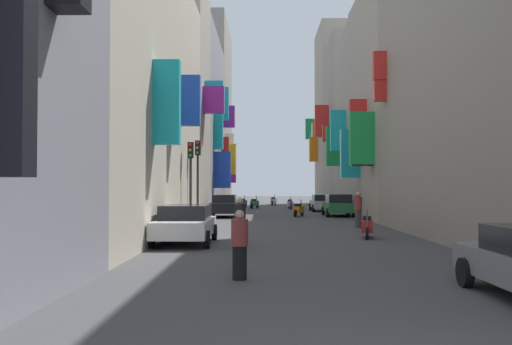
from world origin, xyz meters
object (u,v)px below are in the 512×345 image
object	(u,v)px
parked_car_green	(338,205)
scooter_red	(367,226)
scooter_blue	(243,203)
pedestrian_near_right	(240,245)
parked_car_black	(224,205)
scooter_silver	(290,204)
scooter_green	(254,203)
scooter_white	(274,201)
pedestrian_crossing	(358,210)
parked_car_silver	(322,202)
scooter_orange	(299,210)
pedestrian_near_left	(240,222)
parked_car_white	(185,223)
traffic_light_near_corner	(198,168)
traffic_light_far_corner	(191,170)

from	to	relation	value
parked_car_green	scooter_red	world-z (taller)	parked_car_green
scooter_blue	pedestrian_near_right	xyz separation A→B (m)	(1.36, -37.95, 0.30)
parked_car_black	scooter_silver	distance (m)	12.56
scooter_red	scooter_green	xyz separation A→B (m)	(-4.93, 27.42, 0.00)
parked_car_green	scooter_white	xyz separation A→B (m)	(-4.00, 19.57, -0.31)
parked_car_black	scooter_white	xyz separation A→B (m)	(3.66, 20.52, -0.30)
scooter_blue	pedestrian_crossing	world-z (taller)	pedestrian_crossing
scooter_red	scooter_green	distance (m)	27.85
parked_car_silver	parked_car_green	distance (m)	6.93
scooter_orange	scooter_green	bearing A→B (deg)	104.01
pedestrian_near_left	parked_car_white	bearing A→B (deg)	154.91
scooter_blue	pedestrian_near_right	world-z (taller)	pedestrian_near_right
scooter_green	pedestrian_near_right	bearing A→B (deg)	-89.59
scooter_green	scooter_blue	world-z (taller)	same
scooter_orange	traffic_light_near_corner	world-z (taller)	traffic_light_near_corner
scooter_orange	pedestrian_crossing	size ratio (longest dim) A/B	1.03
pedestrian_near_right	traffic_light_near_corner	xyz separation A→B (m)	(-2.80, 15.12, 2.20)
scooter_blue	scooter_silver	distance (m)	5.14
scooter_white	scooter_red	bearing A→B (deg)	-84.97
parked_car_black	traffic_light_far_corner	xyz separation A→B (m)	(-0.81, -10.60, 2.04)
scooter_orange	scooter_silver	world-z (taller)	same
pedestrian_near_right	traffic_light_far_corner	distance (m)	13.39
scooter_red	traffic_light_far_corner	bearing A→B (deg)	155.28
scooter_orange	scooter_silver	size ratio (longest dim) A/B	0.95
scooter_red	scooter_silver	distance (m)	25.67
parked_car_silver	pedestrian_crossing	bearing A→B (deg)	-90.34
pedestrian_near_right	parked_car_silver	bearing A→B (deg)	80.43
scooter_silver	traffic_light_near_corner	size ratio (longest dim) A/B	0.44
parked_car_green	scooter_silver	distance (m)	10.95
parked_car_white	scooter_silver	size ratio (longest dim) A/B	2.14
scooter_red	pedestrian_near_left	distance (m)	5.85
scooter_red	pedestrian_near_left	size ratio (longest dim) A/B	1.13
scooter_blue	scooter_white	world-z (taller)	same
pedestrian_near_left	traffic_light_far_corner	size ratio (longest dim) A/B	0.41
scooter_red	parked_car_black	bearing A→B (deg)	115.49
scooter_blue	pedestrian_crossing	xyz separation A→B (m)	(6.55, -23.54, 0.43)
pedestrian_near_left	traffic_light_near_corner	world-z (taller)	traffic_light_near_corner
parked_car_black	scooter_green	distance (m)	13.47
parked_car_silver	scooter_white	world-z (taller)	parked_car_silver
parked_car_silver	scooter_red	distance (m)	21.95
scooter_orange	traffic_light_near_corner	xyz separation A→B (m)	(-5.71, -9.01, 2.50)
traffic_light_far_corner	scooter_orange	bearing A→B (deg)	62.76
parked_car_green	scooter_white	distance (m)	19.97
parked_car_silver	scooter_blue	xyz separation A→B (m)	(-6.66, 6.56, -0.25)
scooter_green	pedestrian_near_right	size ratio (longest dim) A/B	1.24
pedestrian_near_right	traffic_light_near_corner	world-z (taller)	traffic_light_near_corner
scooter_silver	pedestrian_near_left	distance (m)	28.93
parked_car_green	parked_car_white	size ratio (longest dim) A/B	0.96
scooter_orange	scooter_white	distance (m)	19.95
parked_car_white	scooter_orange	world-z (taller)	parked_car_white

